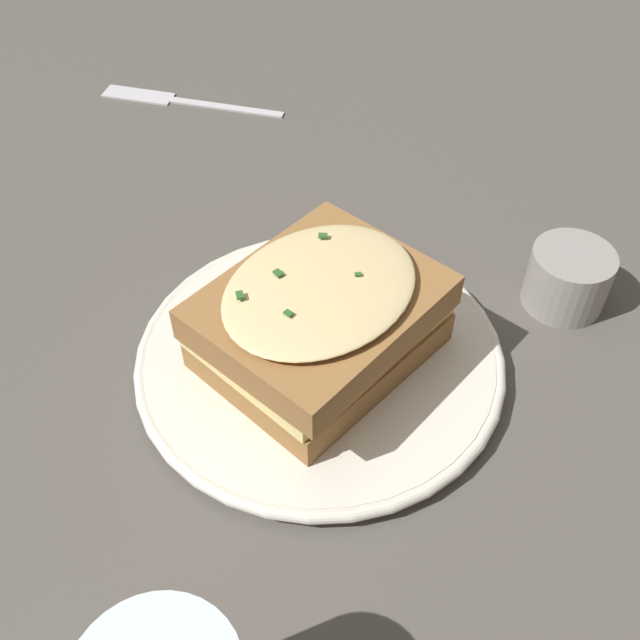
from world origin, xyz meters
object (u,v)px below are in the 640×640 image
at_px(sandwich, 321,317).
at_px(fork, 171,99).
at_px(dinner_plate, 320,358).
at_px(condiment_pot, 568,278).

distance_m(sandwich, fork, 0.38).
xyz_separation_m(dinner_plate, sandwich, (0.00, -0.00, 0.04)).
xyz_separation_m(dinner_plate, fork, (-0.23, 0.30, -0.01)).
xyz_separation_m(sandwich, fork, (-0.23, 0.30, -0.05)).
bearing_deg(condiment_pot, fork, 153.27).
bearing_deg(condiment_pot, dinner_plate, -146.41).
height_order(sandwich, fork, sandwich).
xyz_separation_m(sandwich, condiment_pot, (0.15, 0.11, -0.03)).
bearing_deg(fork, dinner_plate, -142.26).
relative_size(dinner_plate, condiment_pot, 4.19).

